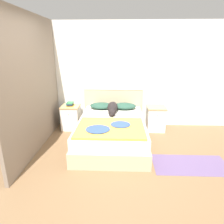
{
  "coord_description": "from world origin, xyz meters",
  "views": [
    {
      "loc": [
        0.18,
        -2.85,
        1.95
      ],
      "look_at": [
        0.01,
        1.21,
        0.63
      ],
      "focal_mm": 32.0,
      "sensor_mm": 36.0,
      "label": 1
    }
  ],
  "objects_px": {
    "bed": "(112,132)",
    "nightstand_right": "(156,118)",
    "dog": "(113,108)",
    "pillow_left": "(101,106)",
    "pillow_right": "(125,106)",
    "book_stack": "(70,104)",
    "nightstand_left": "(71,117)"
  },
  "relations": [
    {
      "from": "nightstand_left",
      "to": "book_stack",
      "type": "height_order",
      "value": "book_stack"
    },
    {
      "from": "bed",
      "to": "nightstand_left",
      "type": "height_order",
      "value": "nightstand_left"
    },
    {
      "from": "bed",
      "to": "pillow_left",
      "type": "distance_m",
      "value": 0.9
    },
    {
      "from": "pillow_left",
      "to": "book_stack",
      "type": "bearing_deg",
      "value": -177.08
    },
    {
      "from": "nightstand_right",
      "to": "book_stack",
      "type": "height_order",
      "value": "book_stack"
    },
    {
      "from": "pillow_left",
      "to": "dog",
      "type": "distance_m",
      "value": 0.39
    },
    {
      "from": "nightstand_left",
      "to": "pillow_left",
      "type": "distance_m",
      "value": 0.82
    },
    {
      "from": "book_stack",
      "to": "nightstand_left",
      "type": "bearing_deg",
      "value": 99.78
    },
    {
      "from": "nightstand_right",
      "to": "pillow_left",
      "type": "bearing_deg",
      "value": 179.33
    },
    {
      "from": "book_stack",
      "to": "dog",
      "type": "bearing_deg",
      "value": -12.43
    },
    {
      "from": "nightstand_left",
      "to": "pillow_left",
      "type": "xyz_separation_m",
      "value": [
        0.76,
        0.02,
        0.3
      ]
    },
    {
      "from": "nightstand_right",
      "to": "nightstand_left",
      "type": "bearing_deg",
      "value": 180.0
    },
    {
      "from": "dog",
      "to": "book_stack",
      "type": "distance_m",
      "value": 1.06
    },
    {
      "from": "pillow_left",
      "to": "pillow_right",
      "type": "height_order",
      "value": "same"
    },
    {
      "from": "nightstand_left",
      "to": "pillow_left",
      "type": "relative_size",
      "value": 1.08
    },
    {
      "from": "nightstand_left",
      "to": "pillow_right",
      "type": "bearing_deg",
      "value": 0.67
    },
    {
      "from": "nightstand_right",
      "to": "dog",
      "type": "relative_size",
      "value": 0.72
    },
    {
      "from": "bed",
      "to": "pillow_right",
      "type": "distance_m",
      "value": 0.9
    },
    {
      "from": "bed",
      "to": "pillow_left",
      "type": "height_order",
      "value": "pillow_left"
    },
    {
      "from": "nightstand_right",
      "to": "pillow_right",
      "type": "height_order",
      "value": "pillow_right"
    },
    {
      "from": "pillow_left",
      "to": "pillow_right",
      "type": "relative_size",
      "value": 1.0
    },
    {
      "from": "nightstand_right",
      "to": "pillow_right",
      "type": "relative_size",
      "value": 1.08
    },
    {
      "from": "nightstand_left",
      "to": "pillow_right",
      "type": "relative_size",
      "value": 1.08
    },
    {
      "from": "dog",
      "to": "pillow_left",
      "type": "bearing_deg",
      "value": 136.69
    },
    {
      "from": "bed",
      "to": "nightstand_right",
      "type": "height_order",
      "value": "nightstand_right"
    },
    {
      "from": "pillow_right",
      "to": "book_stack",
      "type": "height_order",
      "value": "book_stack"
    },
    {
      "from": "nightstand_left",
      "to": "nightstand_right",
      "type": "bearing_deg",
      "value": 0.0
    },
    {
      "from": "dog",
      "to": "book_stack",
      "type": "bearing_deg",
      "value": 167.57
    },
    {
      "from": "pillow_left",
      "to": "bed",
      "type": "bearing_deg",
      "value": -70.08
    },
    {
      "from": "nightstand_left",
      "to": "dog",
      "type": "distance_m",
      "value": 1.12
    },
    {
      "from": "nightstand_left",
      "to": "pillow_right",
      "type": "xyz_separation_m",
      "value": [
        1.33,
        0.02,
        0.3
      ]
    },
    {
      "from": "nightstand_right",
      "to": "book_stack",
      "type": "bearing_deg",
      "value": -179.36
    }
  ]
}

